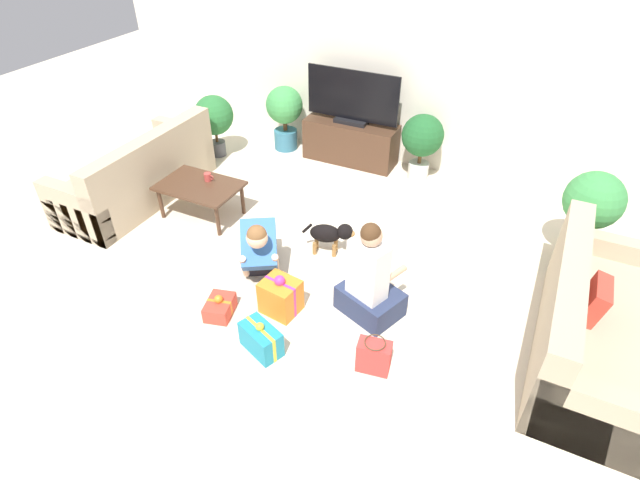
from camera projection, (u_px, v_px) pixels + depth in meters
The scene contains 19 objects.
ground_plane at pixel (310, 274), 4.88m from camera, with size 16.00×16.00×0.00m, color beige.
wall_back at pixel (408, 64), 6.00m from camera, with size 8.40×0.06×2.60m.
sofa_left at pixel (139, 175), 5.84m from camera, with size 0.82×1.94×0.84m.
sofa_right at pixel (591, 328), 3.91m from camera, with size 0.82×1.94×0.84m.
coffee_table at pixel (200, 188), 5.50m from camera, with size 0.89×0.60×0.40m.
tv_console at pixel (351, 142), 6.62m from camera, with size 1.23×0.42×0.54m.
tv at pixel (352, 100), 6.27m from camera, with size 1.23×0.20×0.68m.
potted_plant_corner_right at pixel (593, 204), 4.70m from camera, with size 0.55×0.55×0.96m.
potted_plant_back_left at pixel (285, 111), 6.76m from camera, with size 0.50×0.50×0.88m.
potted_plant_back_right at pixel (422, 139), 6.08m from camera, with size 0.51×0.51×0.84m.
potted_plant_corner_left at pixel (214, 117), 6.59m from camera, with size 0.52×0.52×0.83m.
person_kneeling at pixel (260, 247), 4.69m from camera, with size 0.64×0.78×0.74m.
person_sitting at pixel (370, 283), 4.25m from camera, with size 0.63×0.59×0.97m.
dog at pixel (331, 234), 5.01m from camera, with size 0.53×0.26×0.36m.
gift_box_a at pixel (261, 339), 4.04m from camera, with size 0.41×0.32×0.30m.
gift_box_b at pixel (281, 296), 4.38m from camera, with size 0.35×0.31×0.40m.
gift_box_c at pixel (220, 307), 4.40m from camera, with size 0.29×0.34×0.21m.
gift_bag_a at pixel (374, 356), 3.87m from camera, with size 0.28×0.19×0.31m.
mug at pixel (208, 177), 5.51m from camera, with size 0.12×0.08×0.09m.
Camera 1 is at (1.73, -3.29, 3.18)m, focal length 28.00 mm.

